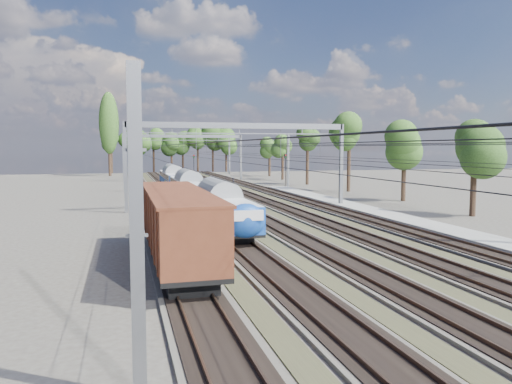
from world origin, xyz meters
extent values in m
plane|color=#47423A|center=(0.00, 0.00, 0.00)|extent=(220.00, 220.00, 0.00)
cube|color=#47423A|center=(-9.00, 45.00, 0.07)|extent=(3.00, 130.00, 0.15)
cube|color=black|center=(-9.00, 45.00, 0.17)|extent=(2.50, 130.00, 0.06)
cube|color=#473326|center=(-9.72, 45.00, 0.27)|extent=(0.08, 130.00, 0.14)
cube|color=#473326|center=(-8.28, 45.00, 0.27)|extent=(0.08, 130.00, 0.14)
cube|color=#47423A|center=(-4.50, 45.00, 0.07)|extent=(3.00, 130.00, 0.15)
cube|color=black|center=(-4.50, 45.00, 0.17)|extent=(2.50, 130.00, 0.06)
cube|color=#473326|center=(-5.22, 45.00, 0.27)|extent=(0.08, 130.00, 0.14)
cube|color=#473326|center=(-3.78, 45.00, 0.27)|extent=(0.08, 130.00, 0.14)
cube|color=#47423A|center=(0.00, 45.00, 0.07)|extent=(3.00, 130.00, 0.15)
cube|color=black|center=(0.00, 45.00, 0.17)|extent=(2.50, 130.00, 0.06)
cube|color=#473326|center=(-0.72, 45.00, 0.27)|extent=(0.08, 130.00, 0.14)
cube|color=#473326|center=(0.72, 45.00, 0.27)|extent=(0.08, 130.00, 0.14)
cube|color=#47423A|center=(4.50, 45.00, 0.07)|extent=(3.00, 130.00, 0.15)
cube|color=black|center=(4.50, 45.00, 0.17)|extent=(2.50, 130.00, 0.06)
cube|color=#473326|center=(3.78, 45.00, 0.27)|extent=(0.08, 130.00, 0.14)
cube|color=#473326|center=(5.22, 45.00, 0.27)|extent=(0.08, 130.00, 0.14)
cube|color=#47423A|center=(9.00, 45.00, 0.07)|extent=(3.00, 130.00, 0.15)
cube|color=black|center=(9.00, 45.00, 0.17)|extent=(2.50, 130.00, 0.06)
cube|color=#473326|center=(8.28, 45.00, 0.27)|extent=(0.08, 130.00, 0.14)
cube|color=#473326|center=(9.72, 45.00, 0.27)|extent=(0.08, 130.00, 0.14)
cube|color=#363323|center=(-6.75, 45.00, 0.03)|extent=(1.10, 130.00, 0.05)
cube|color=#363323|center=(-2.25, 45.00, 0.03)|extent=(1.10, 130.00, 0.05)
cube|color=#363323|center=(2.25, 45.00, 0.03)|extent=(1.10, 130.00, 0.05)
cube|color=#363323|center=(6.75, 45.00, 0.03)|extent=(1.10, 130.00, 0.05)
cube|color=gray|center=(12.00, 20.00, 0.15)|extent=(3.00, 70.00, 0.30)
cube|color=slate|center=(-11.50, 30.00, 4.50)|extent=(0.35, 0.35, 9.00)
cube|color=slate|center=(11.50, 30.00, 4.50)|extent=(0.35, 0.35, 9.00)
cube|color=slate|center=(0.00, 30.00, 8.70)|extent=(23.00, 0.35, 0.60)
cube|color=slate|center=(-11.50, 78.00, 4.50)|extent=(0.35, 0.35, 9.00)
cube|color=slate|center=(11.50, 78.00, 4.50)|extent=(0.35, 0.35, 9.00)
cube|color=slate|center=(0.00, 78.00, 8.70)|extent=(23.00, 0.35, 0.60)
cube|color=slate|center=(-11.50, -8.00, 4.25)|extent=(0.35, 0.35, 8.50)
cube|color=slate|center=(-11.50, 55.00, 4.25)|extent=(0.35, 0.35, 8.50)
cube|color=slate|center=(-11.50, 100.00, 4.25)|extent=(0.35, 0.35, 8.50)
cube|color=slate|center=(13.80, 55.00, 4.25)|extent=(0.35, 0.35, 8.50)
cube|color=slate|center=(13.80, 100.00, 4.25)|extent=(0.35, 0.35, 8.50)
cylinder|color=black|center=(-9.00, 45.00, 5.50)|extent=(0.03, 130.00, 0.03)
cylinder|color=black|center=(-9.00, 45.00, 6.60)|extent=(0.03, 130.00, 0.03)
cylinder|color=black|center=(-4.50, 45.00, 5.50)|extent=(0.03, 130.00, 0.03)
cylinder|color=black|center=(-4.50, 45.00, 6.60)|extent=(0.03, 130.00, 0.03)
cylinder|color=black|center=(0.00, 45.00, 5.50)|extent=(0.03, 130.00, 0.03)
cylinder|color=black|center=(0.00, 45.00, 6.60)|extent=(0.03, 130.00, 0.03)
cylinder|color=black|center=(4.50, 45.00, 5.50)|extent=(0.03, 130.00, 0.03)
cylinder|color=black|center=(4.50, 45.00, 6.60)|extent=(0.03, 130.00, 0.03)
cylinder|color=black|center=(9.00, 45.00, 5.50)|extent=(0.03, 130.00, 0.03)
cylinder|color=black|center=(9.00, 45.00, 6.60)|extent=(0.03, 130.00, 0.03)
cylinder|color=black|center=(-14.35, 110.49, 3.28)|extent=(0.56, 0.56, 6.56)
sphere|color=#213C16|center=(-14.35, 110.49, 8.52)|extent=(3.92, 3.92, 3.92)
cylinder|color=black|center=(-9.60, 110.65, 3.37)|extent=(0.56, 0.56, 6.73)
sphere|color=#213C16|center=(-9.60, 110.65, 8.75)|extent=(4.31, 4.31, 4.31)
cylinder|color=black|center=(-7.38, 111.58, 3.08)|extent=(0.56, 0.56, 6.15)
sphere|color=#213C16|center=(-7.38, 111.58, 8.00)|extent=(4.53, 4.53, 4.53)
cylinder|color=black|center=(-3.34, 113.64, 3.61)|extent=(0.56, 0.56, 7.22)
sphere|color=#213C16|center=(-3.34, 113.64, 9.38)|extent=(4.94, 4.94, 4.94)
cylinder|color=black|center=(0.60, 111.48, 3.24)|extent=(0.56, 0.56, 6.48)
sphere|color=#213C16|center=(0.60, 111.48, 8.42)|extent=(5.23, 5.23, 5.23)
cylinder|color=black|center=(3.91, 113.59, 2.83)|extent=(0.56, 0.56, 5.65)
sphere|color=#213C16|center=(3.91, 113.59, 7.35)|extent=(3.91, 3.91, 3.91)
cylinder|color=black|center=(7.31, 113.67, 3.26)|extent=(0.56, 0.56, 6.51)
sphere|color=#213C16|center=(7.31, 113.67, 8.47)|extent=(4.58, 4.58, 4.58)
cylinder|color=black|center=(10.52, 111.91, 2.99)|extent=(0.56, 0.56, 5.97)
sphere|color=#213C16|center=(10.52, 111.91, 7.76)|extent=(4.61, 4.61, 4.61)
cylinder|color=black|center=(15.44, 111.59, 3.63)|extent=(0.56, 0.56, 7.26)
sphere|color=#213C16|center=(15.44, 111.59, 9.44)|extent=(5.05, 5.05, 5.05)
cylinder|color=black|center=(20.90, 19.93, 3.23)|extent=(0.56, 0.56, 6.47)
sphere|color=#213C16|center=(20.90, 19.93, 8.41)|extent=(4.07, 4.07, 4.07)
cylinder|color=black|center=(21.32, 33.57, 2.68)|extent=(0.56, 0.56, 5.37)
sphere|color=#213C16|center=(21.32, 33.57, 6.98)|extent=(4.86, 4.86, 4.86)
cylinder|color=black|center=(19.91, 47.08, 3.30)|extent=(0.56, 0.56, 6.60)
sphere|color=#213C16|center=(19.91, 47.08, 8.58)|extent=(4.50, 4.50, 4.50)
cylinder|color=black|center=(20.28, 59.11, 3.29)|extent=(0.56, 0.56, 6.57)
sphere|color=#213C16|center=(20.28, 59.11, 8.54)|extent=(3.57, 3.57, 3.57)
cylinder|color=black|center=(21.36, 72.25, 3.05)|extent=(0.56, 0.56, 6.09)
sphere|color=#213C16|center=(21.36, 72.25, 7.92)|extent=(4.23, 4.23, 4.23)
cylinder|color=black|center=(20.78, 89.17, 2.65)|extent=(0.56, 0.56, 5.30)
sphere|color=#213C16|center=(20.78, 89.17, 6.89)|extent=(3.83, 3.83, 3.83)
cylinder|color=black|center=(-14.50, 98.00, 8.00)|extent=(0.70, 0.70, 16.00)
ellipsoid|color=#294B19|center=(-14.50, 98.00, 12.00)|extent=(4.40, 4.40, 14.08)
cube|color=black|center=(-4.50, 11.70, 0.50)|extent=(1.81, 2.71, 0.72)
cube|color=black|center=(-4.50, 24.36, 0.50)|extent=(1.81, 2.71, 0.72)
cube|color=#11339B|center=(-4.50, 18.03, 1.85)|extent=(2.53, 18.09, 1.72)
cube|color=silver|center=(-4.50, 18.03, 2.31)|extent=(2.60, 17.37, 0.86)
cube|color=black|center=(-3.19, 18.03, 2.31)|extent=(0.04, 15.38, 0.63)
cube|color=#FBAE0D|center=(-4.50, 14.05, 1.40)|extent=(2.62, 5.07, 0.63)
cylinder|color=gray|center=(-4.50, 18.03, 2.71)|extent=(2.57, 18.09, 2.57)
cube|color=black|center=(-4.50, 30.39, 0.50)|extent=(1.81, 2.71, 0.72)
cube|color=black|center=(-4.50, 43.05, 0.50)|extent=(1.81, 2.71, 0.72)
cube|color=#11339B|center=(-4.50, 36.72, 1.85)|extent=(2.53, 18.09, 1.72)
cube|color=silver|center=(-4.50, 36.72, 2.31)|extent=(2.60, 17.37, 0.86)
cube|color=black|center=(-3.19, 36.72, 2.31)|extent=(0.04, 15.38, 0.63)
cube|color=#FBAE0D|center=(-4.50, 32.74, 1.40)|extent=(2.62, 5.07, 0.63)
cylinder|color=gray|center=(-4.50, 36.72, 2.71)|extent=(2.57, 18.09, 2.57)
cube|color=black|center=(-4.50, 49.08, 0.50)|extent=(1.81, 2.71, 0.72)
cube|color=black|center=(-4.50, 61.74, 0.50)|extent=(1.81, 2.71, 0.72)
cube|color=#11339B|center=(-4.50, 55.41, 1.85)|extent=(2.53, 18.09, 1.72)
cube|color=silver|center=(-4.50, 55.41, 2.31)|extent=(2.60, 17.37, 0.86)
cube|color=black|center=(-3.19, 55.41, 2.31)|extent=(0.04, 15.38, 0.63)
cube|color=#FBAE0D|center=(-4.50, 51.43, 1.40)|extent=(2.62, 5.07, 0.63)
cylinder|color=gray|center=(-4.50, 55.41, 2.71)|extent=(2.57, 18.09, 2.57)
ellipsoid|color=#11339B|center=(-4.50, 9.18, 1.90)|extent=(2.57, 1.41, 2.19)
cube|color=black|center=(-9.00, 1.03, 0.55)|extent=(2.18, 2.84, 0.76)
cube|color=black|center=(-9.00, 11.74, 0.55)|extent=(2.18, 2.84, 0.76)
cube|color=black|center=(-9.00, 6.39, 1.04)|extent=(2.95, 15.29, 0.22)
cube|color=#552716|center=(-9.00, 6.39, 2.57)|extent=(2.95, 15.29, 2.84)
cube|color=#552716|center=(-9.00, 6.39, 4.04)|extent=(3.17, 15.29, 0.13)
imported|color=black|center=(5.22, 56.65, 0.83)|extent=(0.47, 0.65, 1.67)
cylinder|color=black|center=(1.33, 73.72, 2.25)|extent=(0.13, 0.13, 4.50)
cube|color=black|center=(1.33, 73.72, 4.81)|extent=(0.33, 0.22, 0.63)
sphere|color=red|center=(1.33, 73.60, 4.99)|extent=(0.14, 0.14, 0.14)
sphere|color=#0C9919|center=(1.33, 73.60, 4.68)|extent=(0.14, 0.14, 0.14)
cylinder|color=black|center=(13.23, 54.60, 2.38)|extent=(0.13, 0.13, 4.75)
cube|color=black|center=(13.23, 54.60, 5.09)|extent=(0.34, 0.23, 0.67)
sphere|color=red|center=(13.23, 54.48, 5.28)|extent=(0.15, 0.15, 0.15)
sphere|color=#0C9919|center=(13.23, 54.48, 4.94)|extent=(0.15, 0.15, 0.15)
camera|label=1|loc=(-11.81, -20.59, 6.42)|focal=35.00mm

